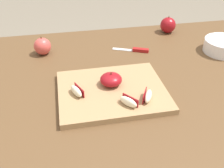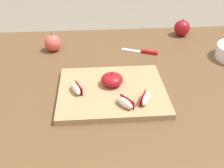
{
  "view_description": "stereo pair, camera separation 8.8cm",
  "coord_description": "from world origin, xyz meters",
  "views": [
    {
      "loc": [
        -0.17,
        -0.79,
        1.29
      ],
      "look_at": [
        -0.03,
        -0.07,
        0.8
      ],
      "focal_mm": 42.8,
      "sensor_mm": 36.0,
      "label": 1
    },
    {
      "loc": [
        -0.09,
        -0.8,
        1.29
      ],
      "look_at": [
        -0.03,
        -0.07,
        0.8
      ],
      "focal_mm": 42.8,
      "sensor_mm": 36.0,
      "label": 2
    }
  ],
  "objects": [
    {
      "name": "dining_table",
      "position": [
        0.0,
        0.0,
        0.67
      ],
      "size": [
        1.43,
        0.99,
        0.76
      ],
      "color": "brown",
      "rests_on": "ground_plane"
    },
    {
      "name": "cutting_board",
      "position": [
        -0.03,
        -0.07,
        0.77
      ],
      "size": [
        0.36,
        0.3,
        0.02
      ],
      "color": "#A37F56",
      "rests_on": "dining_table"
    },
    {
      "name": "apple_half_skin_up",
      "position": [
        -0.03,
        -0.04,
        0.8
      ],
      "size": [
        0.08,
        0.08,
        0.05
      ],
      "color": "maroon",
      "rests_on": "cutting_board"
    },
    {
      "name": "apple_wedge_near_knife",
      "position": [
        -0.15,
        -0.08,
        0.79
      ],
      "size": [
        0.05,
        0.07,
        0.03
      ],
      "color": "#F4EACC",
      "rests_on": "cutting_board"
    },
    {
      "name": "apple_wedge_right",
      "position": [
        0.0,
        -0.16,
        0.79
      ],
      "size": [
        0.06,
        0.06,
        0.03
      ],
      "color": "#F4EACC",
      "rests_on": "cutting_board"
    },
    {
      "name": "apple_wedge_back",
      "position": [
        0.07,
        -0.15,
        0.79
      ],
      "size": [
        0.05,
        0.07,
        0.03
      ],
      "color": "#F4EACC",
      "rests_on": "cutting_board"
    },
    {
      "name": "paring_knife",
      "position": [
        0.14,
        0.22,
        0.76
      ],
      "size": [
        0.15,
        0.08,
        0.01
      ],
      "color": "silver",
      "rests_on": "dining_table"
    },
    {
      "name": "whole_apple_red_delicious",
      "position": [
        0.34,
        0.4,
        0.79
      ],
      "size": [
        0.08,
        0.08,
        0.08
      ],
      "color": "maroon",
      "rests_on": "dining_table"
    },
    {
      "name": "whole_apple_pink_lady",
      "position": [
        -0.26,
        0.28,
        0.79
      ],
      "size": [
        0.07,
        0.07,
        0.08
      ],
      "color": "#D14C47",
      "rests_on": "dining_table"
    }
  ]
}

